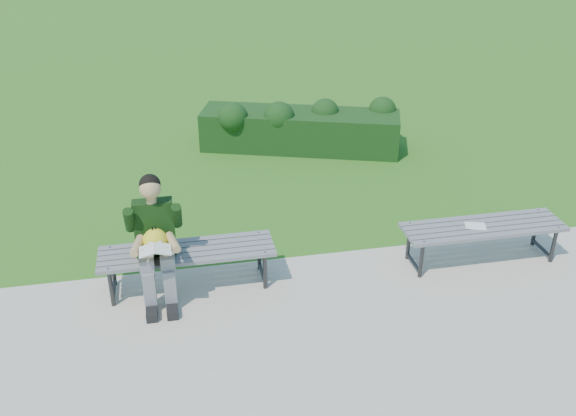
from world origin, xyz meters
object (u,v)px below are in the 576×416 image
Objects in this scene: bench_right at (483,230)px; bench_left at (187,254)px; paper_sheet at (475,226)px; seated_boy at (155,237)px; hedge at (300,127)px.

bench_left is at bearing 177.85° from bench_right.
paper_sheet is at bearing 180.00° from bench_right.
paper_sheet is at bearing -0.44° from seated_boy.
bench_right is (1.27, -3.68, 0.06)m from hedge.
hedge is at bearing 108.97° from bench_right.
seated_boy reaches higher than bench_right.
bench_right is at bearing -0.42° from seated_boy.
hedge is 3.86m from paper_sheet.
bench_right is 3.55m from seated_boy.
paper_sheet is at bearing -2.22° from bench_left.
hedge is at bearing 61.00° from bench_left.
seated_boy is (-3.54, 0.03, 0.30)m from bench_right.
bench_left is 1.00× the size of bench_right.
seated_boy is at bearing -162.36° from bench_left.
bench_right is (3.24, -0.12, 0.00)m from bench_left.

